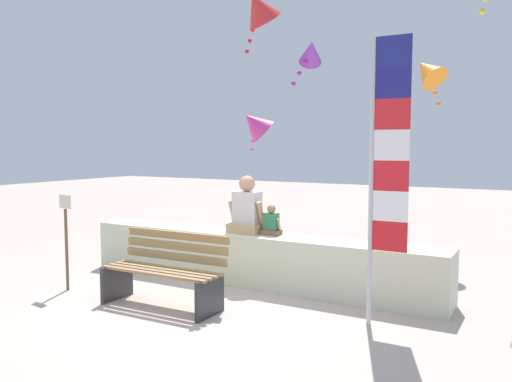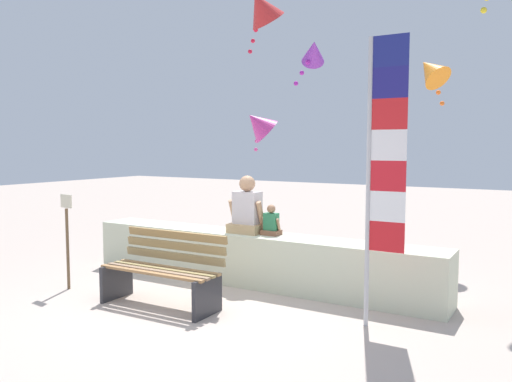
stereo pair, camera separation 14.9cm
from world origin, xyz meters
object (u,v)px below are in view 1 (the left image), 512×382
object	(u,v)px
kite_red	(259,8)
sign_post	(66,234)
person_child	(271,223)
flag_banner	(384,160)
park_bench	(165,272)
person_adult	(247,210)
kite_magenta	(255,124)
kite_purple	(311,52)
kite_orange	(427,71)

from	to	relation	value
kite_red	sign_post	distance (m)	5.30
person_child	kite_red	bearing A→B (deg)	123.10
person_child	flag_banner	bearing A→B (deg)	-25.78
park_bench	person_adult	size ratio (longest dim) A/B	1.90
person_adult	sign_post	bearing A→B (deg)	-141.03
sign_post	person_adult	bearing A→B (deg)	38.97
person_adult	sign_post	size ratio (longest dim) A/B	0.63
kite_magenta	kite_purple	world-z (taller)	kite_purple
flag_banner	kite_red	world-z (taller)	kite_red
park_bench	sign_post	size ratio (longest dim) A/B	1.19
person_adult	kite_red	world-z (taller)	kite_red
park_bench	sign_post	xyz separation A→B (m)	(-1.59, -0.11, 0.35)
kite_red	kite_purple	distance (m)	1.37
park_bench	kite_purple	distance (m)	4.78
person_adult	kite_orange	world-z (taller)	kite_orange
person_adult	person_child	world-z (taller)	person_adult
flag_banner	kite_red	bearing A→B (deg)	136.51
person_child	kite_magenta	size ratio (longest dim) A/B	0.41
kite_red	park_bench	bearing A→B (deg)	-78.73
sign_post	kite_orange	bearing A→B (deg)	50.06
kite_magenta	kite_orange	world-z (taller)	kite_orange
kite_magenta	sign_post	xyz separation A→B (m)	(-0.22, -4.71, -1.63)
person_adult	kite_magenta	bearing A→B (deg)	118.00
park_bench	kite_orange	bearing A→B (deg)	63.73
person_adult	flag_banner	world-z (taller)	flag_banner
person_adult	person_child	bearing A→B (deg)	0.07
park_bench	person_adult	xyz separation A→B (m)	(0.32, 1.43, 0.62)
kite_purple	kite_orange	world-z (taller)	kite_purple
park_bench	person_child	size ratio (longest dim) A/B	3.66
person_adult	flag_banner	distance (m)	2.46
park_bench	person_adult	world-z (taller)	person_adult
kite_red	kite_magenta	bearing A→B (deg)	123.38
flag_banner	kite_purple	bearing A→B (deg)	125.60
park_bench	person_child	world-z (taller)	person_child
park_bench	kite_magenta	size ratio (longest dim) A/B	1.51
person_adult	sign_post	xyz separation A→B (m)	(-1.91, -1.54, -0.27)
flag_banner	kite_red	size ratio (longest dim) A/B	2.64
flag_banner	kite_purple	xyz separation A→B (m)	(-2.17, 3.03, 1.76)
kite_purple	kite_orange	distance (m)	2.00
park_bench	kite_orange	size ratio (longest dim) A/B	1.69
flag_banner	kite_magenta	xyz separation A→B (m)	(-3.86, 4.03, 0.60)
kite_magenta	kite_orange	distance (m)	3.61
person_child	kite_red	xyz separation A→B (m)	(-1.42, 2.18, 3.56)
kite_orange	flag_banner	bearing A→B (deg)	-84.69
park_bench	kite_purple	size ratio (longest dim) A/B	1.77
person_adult	kite_purple	xyz separation A→B (m)	(0.01, 2.16, 2.52)
flag_banner	kite_purple	distance (m)	4.12
person_child	kite_purple	bearing A→B (deg)	99.90
park_bench	sign_post	bearing A→B (deg)	-175.87
person_child	kite_orange	distance (m)	3.99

